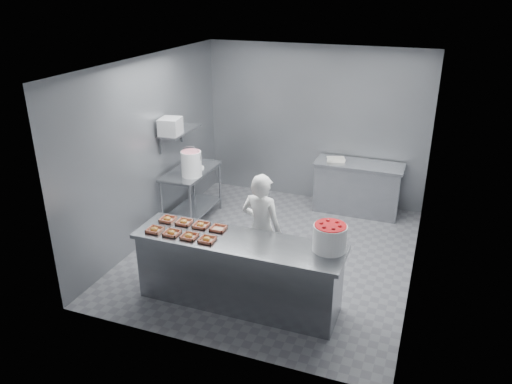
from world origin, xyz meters
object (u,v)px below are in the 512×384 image
at_px(strawberry_tub, 330,237).
at_px(tray_1, 172,233).
at_px(tray_4, 168,219).
at_px(tray_0, 155,230).
at_px(glaze_bucket, 191,163).
at_px(tray_6, 201,225).
at_px(tray_3, 207,239).
at_px(worker, 261,229).
at_px(prep_table, 192,187).
at_px(tray_7, 218,228).
at_px(tray_2, 189,236).
at_px(tray_5, 184,222).
at_px(service_counter, 239,272).
at_px(appliance, 170,126).
at_px(back_counter, 357,188).

bearing_deg(strawberry_tub, tray_1, -170.72).
bearing_deg(tray_4, tray_0, -90.00).
height_order(tray_1, glaze_bucket, glaze_bucket).
bearing_deg(tray_6, tray_3, -53.11).
bearing_deg(glaze_bucket, worker, -35.15).
distance_m(prep_table, tray_1, 2.29).
bearing_deg(tray_7, prep_table, 126.36).
xyz_separation_m(tray_0, tray_1, (0.24, 0.00, 0.00)).
distance_m(tray_2, strawberry_tub, 1.69).
bearing_deg(tray_7, tray_3, -90.54).
relative_size(tray_5, tray_6, 1.00).
relative_size(service_counter, prep_table, 2.17).
bearing_deg(tray_7, appliance, 134.38).
height_order(tray_4, appliance, appliance).
distance_m(tray_4, appliance, 1.87).
xyz_separation_m(service_counter, glaze_bucket, (-1.51, 1.72, 0.66)).
xyz_separation_m(tray_6, worker, (0.66, 0.44, -0.15)).
height_order(tray_2, tray_7, tray_2).
xyz_separation_m(tray_3, appliance, (-1.48, 1.84, 0.77)).
distance_m(back_counter, tray_3, 3.66).
height_order(back_counter, glaze_bucket, glaze_bucket).
relative_size(service_counter, appliance, 7.52).
distance_m(tray_4, glaze_bucket, 1.64).
distance_m(tray_6, glaze_bucket, 1.83).
height_order(back_counter, tray_3, tray_3).
distance_m(tray_2, worker, 1.02).
xyz_separation_m(tray_0, appliance, (-0.76, 1.84, 0.77)).
bearing_deg(back_counter, service_counter, -105.48).
bearing_deg(appliance, tray_1, -70.04).
bearing_deg(tray_2, strawberry_tub, 10.60).
height_order(prep_table, appliance, appliance).
xyz_separation_m(tray_1, tray_7, (0.48, 0.32, -0.00)).
height_order(back_counter, tray_6, tray_6).
distance_m(tray_6, worker, 0.80).
relative_size(tray_1, appliance, 0.54).
relative_size(tray_7, strawberry_tub, 0.48).
bearing_deg(service_counter, back_counter, 74.52).
distance_m(tray_1, tray_6, 0.40).
xyz_separation_m(tray_5, strawberry_tub, (1.90, -0.01, 0.15)).
relative_size(tray_3, strawberry_tub, 0.48).
relative_size(worker, strawberry_tub, 3.96).
distance_m(service_counter, back_counter, 3.37).
height_order(prep_table, tray_7, tray_7).
bearing_deg(tray_3, tray_6, 126.89).
height_order(tray_2, glaze_bucket, glaze_bucket).
bearing_deg(glaze_bucket, tray_6, -59.08).
distance_m(prep_table, worker, 2.20).
xyz_separation_m(tray_4, tray_5, (0.24, 0.00, 0.00)).
relative_size(tray_7, glaze_bucket, 0.38).
relative_size(tray_4, worker, 0.12).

